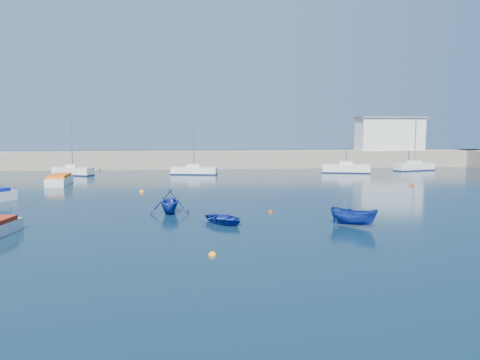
{
  "coord_description": "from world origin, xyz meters",
  "views": [
    {
      "loc": [
        -1.17,
        -25.29,
        6.08
      ],
      "look_at": [
        3.0,
        14.77,
        1.6
      ],
      "focal_mm": 35.0,
      "sensor_mm": 36.0,
      "label": 1
    }
  ],
  "objects": [
    {
      "name": "motorboat_2",
      "position": [
        -15.41,
        26.64,
        0.53
      ],
      "size": [
        2.24,
        5.56,
        1.12
      ],
      "rotation": [
        0.0,
        0.0,
        0.06
      ],
      "color": "silver",
      "rests_on": "ground"
    },
    {
      "name": "harbor_office",
      "position": [
        30.0,
        46.0,
        5.1
      ],
      "size": [
        10.0,
        4.0,
        5.0
      ],
      "primitive_type": "cube",
      "color": "silver",
      "rests_on": "back_wall"
    },
    {
      "name": "buoy_0",
      "position": [
        -0.22,
        -3.4,
        0.0
      ],
      "size": [
        0.4,
        0.4,
        0.4
      ],
      "primitive_type": "sphere",
      "color": "orange",
      "rests_on": "ground"
    },
    {
      "name": "buoy_1",
      "position": [
        4.48,
        7.57,
        0.0
      ],
      "size": [
        0.38,
        0.38,
        0.38
      ],
      "primitive_type": "sphere",
      "color": "#B1320D",
      "rests_on": "ground"
    },
    {
      "name": "dinghy_right",
      "position": [
        8.81,
        2.39,
        0.59
      ],
      "size": [
        3.08,
        2.86,
        1.18
      ],
      "primitive_type": "imported",
      "rotation": [
        0.0,
        0.0,
        0.87
      ],
      "color": "navy",
      "rests_on": "ground"
    },
    {
      "name": "back_wall",
      "position": [
        0.0,
        46.0,
        1.3
      ],
      "size": [
        96.0,
        4.5,
        2.6
      ],
      "primitive_type": "cube",
      "color": "gray",
      "rests_on": "ground"
    },
    {
      "name": "dinghy_center",
      "position": [
        0.88,
        4.02,
        0.32
      ],
      "size": [
        3.56,
        3.75,
        0.63
      ],
      "primitive_type": "imported",
      "rotation": [
        0.0,
        0.0,
        0.63
      ],
      "color": "navy",
      "rests_on": "ground"
    },
    {
      "name": "buoy_4",
      "position": [
        22.28,
        22.19,
        0.0
      ],
      "size": [
        0.49,
        0.49,
        0.49
      ],
      "primitive_type": "sphere",
      "color": "#B1320D",
      "rests_on": "ground"
    },
    {
      "name": "dinghy_left",
      "position": [
        -2.76,
        8.22,
        0.85
      ],
      "size": [
        2.94,
        3.36,
        1.7
      ],
      "primitive_type": "imported",
      "rotation": [
        0.0,
        0.0,
        -0.05
      ],
      "color": "navy",
      "rests_on": "ground"
    },
    {
      "name": "sailboat_6",
      "position": [
        -0.84,
        36.34,
        0.54
      ],
      "size": [
        6.19,
        2.9,
        7.84
      ],
      "rotation": [
        0.0,
        0.0,
        1.36
      ],
      "color": "silver",
      "rests_on": "ground"
    },
    {
      "name": "sailboat_8",
      "position": [
        30.75,
        38.84,
        0.56
      ],
      "size": [
        6.29,
        3.24,
        7.97
      ],
      "rotation": [
        0.0,
        0.0,
        1.84
      ],
      "color": "silver",
      "rests_on": "ground"
    },
    {
      "name": "ground",
      "position": [
        0.0,
        0.0,
        0.0
      ],
      "size": [
        220.0,
        220.0,
        0.0
      ],
      "primitive_type": "plane",
      "color": "#0B2031",
      "rests_on": "ground"
    },
    {
      "name": "sailboat_5",
      "position": [
        -16.49,
        36.88,
        0.57
      ],
      "size": [
        5.62,
        3.7,
        7.33
      ],
      "rotation": [
        0.0,
        0.0,
        1.14
      ],
      "color": "silver",
      "rests_on": "ground"
    },
    {
      "name": "sailboat_7",
      "position": [
        19.84,
        36.52,
        0.63
      ],
      "size": [
        6.63,
        3.4,
        8.47
      ],
      "rotation": [
        0.0,
        0.0,
        1.31
      ],
      "color": "silver",
      "rests_on": "ground"
    },
    {
      "name": "buoy_3",
      "position": [
        -5.92,
        19.6,
        0.0
      ],
      "size": [
        0.5,
        0.5,
        0.5
      ],
      "primitive_type": "sphere",
      "color": "orange",
      "rests_on": "ground"
    }
  ]
}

